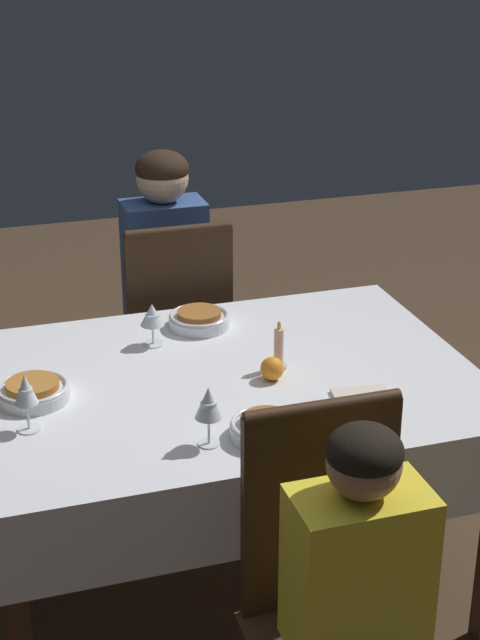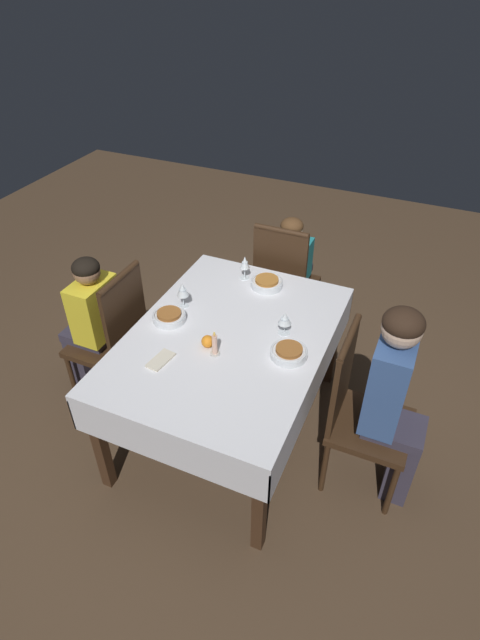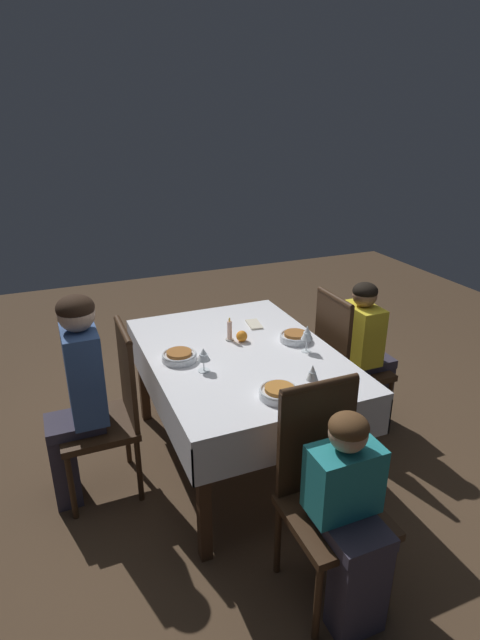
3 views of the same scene
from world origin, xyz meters
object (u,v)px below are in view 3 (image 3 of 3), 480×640
dining_table (240,364)px  bowl_south (179,356)px  wine_glass_north (307,333)px  candle_centerpiece (229,332)px  bowl_east (279,392)px  person_child_yellow (367,349)px  orange_fruit (242,336)px  napkin_red_folded (254,324)px  chair_east (327,486)px  wine_glass_south (203,355)px  chair_south (110,407)px  wine_glass_east (312,374)px  person_child_teal (350,514)px  person_adult_denim (77,389)px  chair_north (345,359)px  bowl_north (295,337)px

dining_table → bowl_south: (-0.03, -0.36, 0.11)m
wine_glass_north → candle_centerpiece: bearing=-130.8°
bowl_south → bowl_east: 0.67m
person_child_yellow → orange_fruit: size_ratio=15.30×
napkin_red_folded → chair_east: bearing=-9.8°
bowl_south → wine_glass_south: (0.17, 0.09, 0.07)m
chair_south → wine_glass_east: (0.61, 0.92, 0.33)m
person_child_yellow → person_child_teal: bearing=142.0°
person_adult_denim → wine_glass_east: person_adult_denim is taller
bowl_south → orange_fruit: bearing=103.4°
chair_north → person_child_teal: bearing=147.5°
wine_glass_south → candle_centerpiece: size_ratio=0.90×
candle_centerpiece → napkin_red_folded: 0.30m
wine_glass_south → wine_glass_north: size_ratio=0.83×
person_child_yellow → wine_glass_south: 1.27m
person_child_teal → person_child_yellow: bearing=52.0°
bowl_south → wine_glass_south: bearing=27.0°
dining_table → person_child_teal: size_ratio=1.51×
chair_east → person_child_teal: size_ratio=1.03×
person_child_teal → bowl_south: person_child_teal is taller
person_adult_denim → bowl_east: size_ratio=5.95×
orange_fruit → bowl_east: bearing=-6.8°
bowl_east → candle_centerpiece: candle_centerpiece is taller
dining_table → napkin_red_folded: 0.42m
bowl_south → wine_glass_south: wine_glass_south is taller
bowl_south → bowl_east: (0.57, 0.35, -0.00)m
bowl_south → wine_glass_east: wine_glass_east is taller
bowl_east → wine_glass_east: (0.03, 0.17, 0.08)m
bowl_south → person_child_teal: bearing=17.6°
wine_glass_north → person_adult_denim: bearing=-98.0°
chair_east → bowl_east: size_ratio=4.92×
wine_glass_north → wine_glass_east: wine_glass_north is taller
person_child_yellow → chair_south: bearing=90.1°
bowl_north → bowl_east: size_ratio=0.95×
dining_table → wine_glass_north: size_ratio=9.00×
dining_table → wine_glass_north: bearing=68.2°
wine_glass_south → bowl_east: (0.40, 0.26, -0.07)m
wine_glass_north → wine_glass_south: bearing=-89.9°
bowl_north → wine_glass_east: (0.59, -0.22, 0.08)m
person_adult_denim → bowl_north: bearing=88.7°
napkin_red_folded → person_child_teal: bearing=-8.7°
orange_fruit → napkin_red_folded: 0.27m
chair_south → napkin_red_folded: (-0.30, 1.01, 0.23)m
bowl_south → chair_north: bearing=90.7°
chair_south → person_child_yellow: person_child_yellow is taller
chair_south → napkin_red_folded: chair_south is taller
chair_north → bowl_south: (0.01, -1.14, 0.25)m
chair_north → orange_fruit: 0.76m
candle_centerpiece → orange_fruit: size_ratio=2.20×
napkin_red_folded → dining_table: bearing=-35.6°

